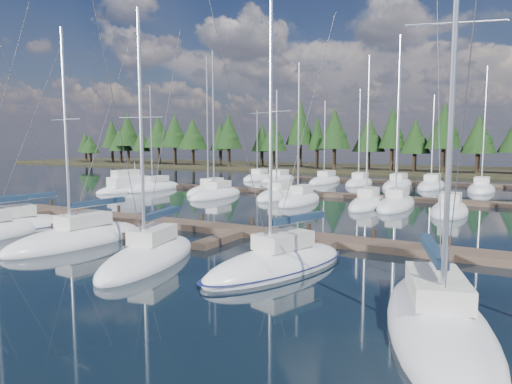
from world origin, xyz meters
The scene contains 12 objects.
ground centered at (0.00, 30.00, 0.00)m, with size 260.00×260.00×0.00m, color black.
far_shore centered at (0.00, 90.00, 0.30)m, with size 220.00×30.00×0.60m, color #2A2717.
main_dock centered at (0.00, 17.36, 0.20)m, with size 44.00×6.13×0.90m.
back_docks centered at (0.00, 49.58, 0.20)m, with size 50.00×21.80×0.40m.
front_sailboat_1 centered at (-13.89, 10.72, 0.27)m, with size 5.43×10.19×13.43m.
front_sailboat_2 centered at (-7.04, 10.99, 0.28)m, with size 3.69×9.11×12.85m.
front_sailboat_3 centered at (-0.48, 9.70, 0.29)m, with size 4.21×8.43×12.64m.
front_sailboat_4 centered at (5.49, 11.59, 0.28)m, with size 5.40×9.20×12.94m.
front_sailboat_5 centered at (12.87, 7.72, 0.30)m, with size 5.56×10.33×16.47m.
back_sailboat_rows centered at (-0.57, 45.10, 0.27)m, with size 46.59×32.00×16.70m.
motor_yacht_left centered at (-24.80, 33.16, 0.47)m, with size 4.69×8.94×4.26m.
tree_line centered at (-1.96, 80.22, 7.40)m, with size 184.31×11.63×13.95m.
Camera 1 is at (14.47, -6.68, 5.82)m, focal length 32.00 mm.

